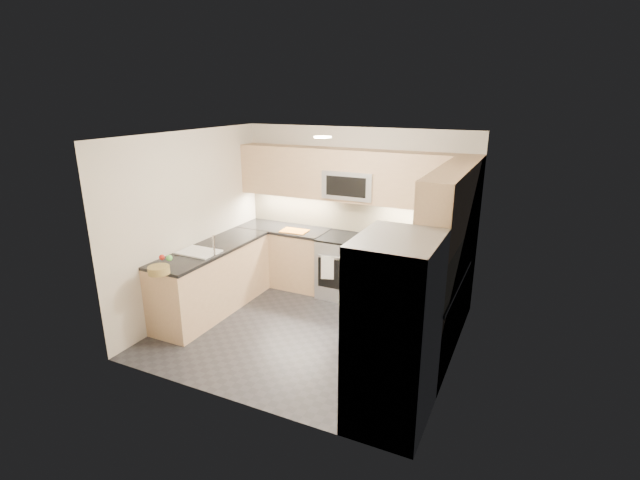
{
  "coord_description": "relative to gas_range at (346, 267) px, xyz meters",
  "views": [
    {
      "loc": [
        2.45,
        -4.8,
        2.95
      ],
      "look_at": [
        0.0,
        0.35,
        1.15
      ],
      "focal_mm": 26.0,
      "sensor_mm": 36.0,
      "label": 1
    }
  ],
  "objects": [
    {
      "name": "base_cab_right",
      "position": [
        1.5,
        -1.12,
        -0.01
      ],
      "size": [
        0.6,
        1.7,
        0.9
      ],
      "primitive_type": "cube",
      "color": "tan",
      "rests_on": "floor"
    },
    {
      "name": "fridge_handle_right",
      "position": [
        1.08,
        -2.25,
        0.49
      ],
      "size": [
        0.02,
        0.02,
        1.2
      ],
      "primitive_type": "cylinder",
      "color": "#B2B5BA",
      "rests_on": "refrigerator"
    },
    {
      "name": "ceiling",
      "position": [
        0.0,
        -1.28,
        2.04
      ],
      "size": [
        3.6,
        3.2,
        0.02
      ],
      "primitive_type": "cube",
      "color": "beige",
      "rests_on": "wall_back"
    },
    {
      "name": "countertop_back_left",
      "position": [
        -1.09,
        0.02,
        0.47
      ],
      "size": [
        1.42,
        0.63,
        0.04
      ],
      "primitive_type": "cube",
      "color": "black",
      "rests_on": "base_cab_back_left"
    },
    {
      "name": "wall_left",
      "position": [
        -1.8,
        -1.28,
        0.79
      ],
      "size": [
        0.02,
        3.2,
        2.5
      ],
      "primitive_type": "cube",
      "color": "beige",
      "rests_on": "floor"
    },
    {
      "name": "faucet",
      "position": [
        -1.24,
        -1.53,
        0.62
      ],
      "size": [
        0.03,
        0.03,
        0.28
      ],
      "primitive_type": "cylinder",
      "color": "silver",
      "rests_on": "countertop_peninsula"
    },
    {
      "name": "base_cab_back_right",
      "position": [
        1.09,
        0.02,
        -0.01
      ],
      "size": [
        1.42,
        0.6,
        0.9
      ],
      "primitive_type": "cube",
      "color": "tan",
      "rests_on": "floor"
    },
    {
      "name": "fruit_basket",
      "position": [
        -1.43,
        -2.32,
        0.53
      ],
      "size": [
        0.28,
        0.28,
        0.09
      ],
      "primitive_type": "cylinder",
      "rotation": [
        0.0,
        0.0,
        0.13
      ],
      "color": "olive",
      "rests_on": "countertop_peninsula"
    },
    {
      "name": "microwave",
      "position": [
        0.0,
        0.12,
        1.24
      ],
      "size": [
        0.76,
        0.4,
        0.4
      ],
      "primitive_type": "cube",
      "color": "#A2A4AA",
      "rests_on": "upper_cab_back"
    },
    {
      "name": "floor",
      "position": [
        0.0,
        -1.28,
        -0.46
      ],
      "size": [
        3.6,
        3.2,
        0.0
      ],
      "primitive_type": "cube",
      "color": "#25252A",
      "rests_on": "ground"
    },
    {
      "name": "fridge_handle_left",
      "position": [
        1.08,
        -2.61,
        0.49
      ],
      "size": [
        0.02,
        0.02,
        1.2
      ],
      "primitive_type": "cylinder",
      "color": "#B2B5BA",
      "rests_on": "refrigerator"
    },
    {
      "name": "countertop_right",
      "position": [
        1.5,
        -1.12,
        0.47
      ],
      "size": [
        0.63,
        1.7,
        0.04
      ],
      "primitive_type": "cube",
      "color": "black",
      "rests_on": "base_cab_right"
    },
    {
      "name": "fruit_apple",
      "position": [
        -1.57,
        -2.11,
        0.6
      ],
      "size": [
        0.07,
        0.07,
        0.07
      ],
      "primitive_type": "sphere",
      "color": "red",
      "rests_on": "fruit_basket"
    },
    {
      "name": "oven_door_glass",
      "position": [
        0.0,
        -0.33,
        -0.01
      ],
      "size": [
        0.62,
        0.02,
        0.45
      ],
      "primitive_type": "cube",
      "color": "black",
      "rests_on": "gas_range"
    },
    {
      "name": "backsplash_back",
      "position": [
        0.0,
        0.32,
        0.74
      ],
      "size": [
        3.6,
        0.01,
        0.51
      ],
      "primitive_type": "cube",
      "color": "#C4B48E",
      "rests_on": "wall_back"
    },
    {
      "name": "countertop_back_right",
      "position": [
        1.09,
        0.02,
        0.47
      ],
      "size": [
        1.42,
        0.63,
        0.04
      ],
      "primitive_type": "cube",
      "color": "black",
      "rests_on": "base_cab_back_right"
    },
    {
      "name": "fruit_pear",
      "position": [
        -1.47,
        -2.09,
        0.6
      ],
      "size": [
        0.08,
        0.08,
        0.08
      ],
      "primitive_type": "sphere",
      "color": "#59BE51",
      "rests_on": "fruit_basket"
    },
    {
      "name": "refrigerator",
      "position": [
        1.45,
        -2.43,
        0.45
      ],
      "size": [
        0.7,
        0.9,
        1.8
      ],
      "primitive_type": "cube",
      "color": "#9FA2A7",
      "rests_on": "floor"
    },
    {
      "name": "base_cab_peninsula",
      "position": [
        -1.5,
        -1.28,
        -0.01
      ],
      "size": [
        0.6,
        2.0,
        0.9
      ],
      "primitive_type": "cube",
      "color": "tan",
      "rests_on": "floor"
    },
    {
      "name": "utensil_bowl",
      "position": [
        1.6,
        -0.09,
        0.57
      ],
      "size": [
        0.35,
        0.35,
        0.17
      ],
      "primitive_type": "cylinder",
      "rotation": [
        0.0,
        0.0,
        0.15
      ],
      "color": "#579D43",
      "rests_on": "countertop_back_right"
    },
    {
      "name": "backsplash_right",
      "position": [
        1.8,
        -0.82,
        0.74
      ],
      "size": [
        0.01,
        2.3,
        0.51
      ],
      "primitive_type": "cube",
      "color": "#C4B48E",
      "rests_on": "wall_right"
    },
    {
      "name": "dish_towel_check",
      "position": [
        -0.15,
        -0.37,
        0.1
      ],
      "size": [
        0.18,
        0.07,
        0.35
      ],
      "primitive_type": "cube",
      "rotation": [
        0.0,
        0.0,
        0.31
      ],
      "color": "white",
      "rests_on": "oven_handle"
    },
    {
      "name": "wall_back",
      "position": [
        0.0,
        0.32,
        0.79
      ],
      "size": [
        3.6,
        0.02,
        2.5
      ],
      "primitive_type": "cube",
      "color": "beige",
      "rests_on": "floor"
    },
    {
      "name": "upper_cab_right",
      "position": [
        1.62,
        -1.0,
        1.37
      ],
      "size": [
        0.35,
        1.95,
        0.75
      ],
      "primitive_type": "cube",
      "color": "tan",
      "rests_on": "wall_right"
    },
    {
      "name": "cutting_board",
      "position": [
        -0.83,
        -0.09,
        0.49
      ],
      "size": [
        0.42,
        0.31,
        0.01
      ],
      "primitive_type": "cube",
      "rotation": [
        0.0,
        0.0,
        0.07
      ],
      "color": "#C66812",
      "rests_on": "countertop_back_left"
    },
    {
      "name": "sink_basin",
      "position": [
        -1.5,
        -1.53,
        0.42
      ],
      "size": [
        0.52,
        0.38,
        0.16
      ],
      "primitive_type": "cube",
      "color": "white",
      "rests_on": "base_cab_peninsula"
    },
    {
      "name": "oven_handle",
      "position": [
        0.0,
        -0.35,
        0.26
      ],
      "size": [
        0.6,
        0.02,
        0.02
      ],
      "primitive_type": "cylinder",
      "rotation": [
        0.0,
        1.57,
        0.0
      ],
      "color": "#B2B5BA",
      "rests_on": "gas_range"
    },
    {
      "name": "microwave_door",
      "position": [
        0.0,
        -0.08,
        1.24
      ],
      "size": [
        0.6,
        0.01,
        0.28
      ],
      "primitive_type": "cube",
      "color": "black",
      "rests_on": "microwave"
    },
    {
      "name": "wall_right",
      "position": [
        1.8,
        -1.28,
        0.79
      ],
      "size": [
        0.02,
        3.2,
        2.5
      ],
      "primitive_type": "cube",
      "color": "beige",
      "rests_on": "floor"
    },
    {
      "name": "countertop_peninsula",
      "position": [
        -1.5,
        -1.28,
        0.47
      ],
      "size": [
        0.63,
        2.0,
        0.04
      ],
      "primitive_type": "cube",
      "color": "black",
      "rests_on": "base_cab_peninsula"
    },
    {
      "name": "gas_range",
      "position": [
        0.0,
        0.0,
        0.0
      ],
      "size": [
        0.76,
        0.65,
        0.91
      ],
      "primitive_type": "cube",
      "color": "#9FA1A7",
      "rests_on": "floor"
    },
    {
      "name": "upper_cab_back",
      "position": [
        0.0,
        0.15,
        1.37
      ],
      "size": [
        3.6,
        0.35,
        0.75
      ],
      "primitive_type": "cube",
      "color": "tan",
      "rests_on": "wall_back"
    },
    {
      "name": "wall_front",
      "position": [
        0.0,
        -2.88,
        0.79
      ],
      "size": [
        3.6,
        0.02,
        2.5
      ],
      "primitive_type": "cube",
      "color": "beige",
      "rests_on": "floor"
    },
    {
      "name": "base_cab_back_left",
      "position": [
        -1.09,
        0.02,
        -0.01
      ],
      "size": [
        1.42,
        0.6,
        0.9
      ],
      "primitive_type": "cube",
      "color": "tan",
      "rests_on": "floor"
    },
    {
      "name": "range_cooktop",
      "position": [
        0.0,
        0.0,
        0.46
      ],
      "size": [
        0.76,
        0.65,
        0.03
      ],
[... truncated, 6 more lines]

